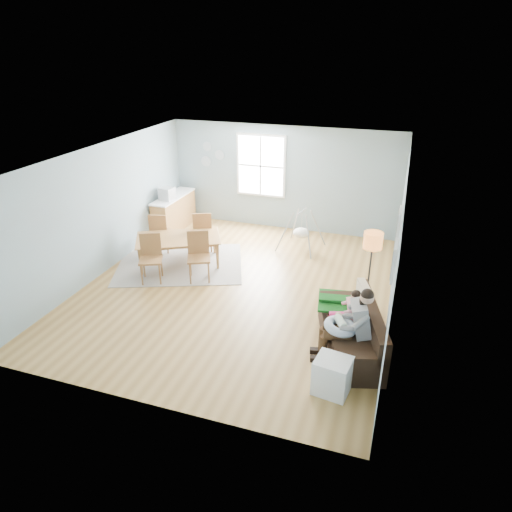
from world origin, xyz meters
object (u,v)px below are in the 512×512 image
(sofa, at_px, (353,334))
(monitor, at_px, (167,194))
(storage_cube, at_px, (332,375))
(chair_ne, at_px, (203,229))
(toddler, at_px, (349,308))
(baby_swing, at_px, (301,232))
(floor_lamp, at_px, (372,248))
(father, at_px, (350,323))
(chair_sw, at_px, (151,254))
(chair_se, at_px, (199,252))
(counter, at_px, (174,212))
(dining_table, at_px, (179,251))
(chair_nw, at_px, (160,230))

(sofa, distance_m, monitor, 6.33)
(storage_cube, bearing_deg, chair_ne, 134.06)
(toddler, bearing_deg, baby_swing, 114.71)
(floor_lamp, distance_m, baby_swing, 3.19)
(father, xyz_separation_m, chair_ne, (-3.84, 3.04, -0.10))
(chair_sw, xyz_separation_m, monitor, (-0.87, 2.40, 0.50))
(chair_se, xyz_separation_m, chair_ne, (-0.48, 1.26, -0.02))
(father, height_order, toddler, father)
(counter, bearing_deg, floor_lamp, -26.99)
(floor_lamp, relative_size, monitor, 4.31)
(floor_lamp, distance_m, chair_ne, 4.35)
(dining_table, bearing_deg, chair_se, -60.80)
(storage_cube, distance_m, baby_swing, 4.97)
(dining_table, distance_m, chair_se, 0.88)
(toddler, distance_m, dining_table, 4.38)
(counter, bearing_deg, sofa, -36.34)
(toddler, distance_m, chair_sw, 4.32)
(storage_cube, distance_m, chair_nw, 5.83)
(floor_lamp, bearing_deg, storage_cube, -96.24)
(chair_se, relative_size, chair_ne, 1.03)
(sofa, xyz_separation_m, counter, (-5.20, 3.83, 0.19))
(chair_se, xyz_separation_m, baby_swing, (1.70, 2.13, -0.17))
(sofa, xyz_separation_m, dining_table, (-4.10, 1.93, 0.04))
(father, distance_m, baby_swing, 4.26)
(baby_swing, bearing_deg, chair_se, -128.48)
(floor_lamp, distance_m, dining_table, 4.39)
(chair_sw, relative_size, counter, 0.61)
(sofa, relative_size, chair_nw, 2.12)
(dining_table, height_order, chair_ne, chair_ne)
(storage_cube, bearing_deg, monitor, 137.47)
(toddler, relative_size, chair_ne, 0.79)
(floor_lamp, relative_size, baby_swing, 1.47)
(father, relative_size, chair_nw, 1.30)
(father, height_order, monitor, father)
(floor_lamp, height_order, chair_ne, floor_lamp)
(chair_ne, bearing_deg, chair_sw, -105.23)
(toddler, xyz_separation_m, chair_sw, (-4.21, 0.96, -0.08))
(sofa, distance_m, father, 0.50)
(floor_lamp, height_order, counter, floor_lamp)
(father, relative_size, chair_sw, 1.27)
(sofa, height_order, chair_sw, chair_sw)
(floor_lamp, bearing_deg, chair_sw, -179.81)
(floor_lamp, height_order, chair_sw, floor_lamp)
(monitor, bearing_deg, dining_table, -55.39)
(toddler, distance_m, storage_cube, 1.32)
(storage_cube, relative_size, monitor, 1.46)
(floor_lamp, height_order, storage_cube, floor_lamp)
(dining_table, height_order, monitor, monitor)
(baby_swing, bearing_deg, storage_cube, -71.82)
(monitor, xyz_separation_m, baby_swing, (3.49, 0.10, -0.65))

